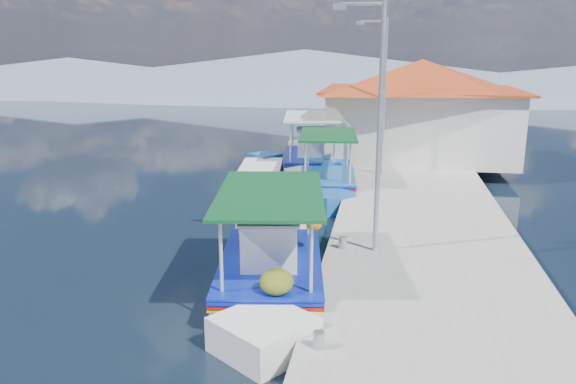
# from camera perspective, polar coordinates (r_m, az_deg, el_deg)

# --- Properties ---
(ground) EXTENTS (160.00, 160.00, 0.00)m
(ground) POSITION_cam_1_polar(r_m,az_deg,el_deg) (13.65, -11.63, -9.37)
(ground) COLOR black
(ground) RESTS_ON ground
(quay) EXTENTS (5.00, 44.00, 0.50)m
(quay) POSITION_cam_1_polar(r_m,az_deg,el_deg) (18.36, 13.01, -2.43)
(quay) COLOR #AFACA4
(quay) RESTS_ON ground
(bollards) EXTENTS (0.20, 17.20, 0.30)m
(bollards) POSITION_cam_1_polar(r_m,az_deg,el_deg) (17.53, 6.33, -1.58)
(bollards) COLOR #A5A8AD
(bollards) RESTS_ON quay
(main_caique) EXTENTS (3.04, 7.70, 2.57)m
(main_caique) POSITION_cam_1_polar(r_m,az_deg,el_deg) (13.19, -1.60, -7.59)
(main_caique) COLOR white
(main_caique) RESTS_ON ground
(caique_green_canopy) EXTENTS (2.46, 6.76, 2.54)m
(caique_green_canopy) POSITION_cam_1_polar(r_m,az_deg,el_deg) (21.84, 3.99, 0.90)
(caique_green_canopy) COLOR #19559A
(caique_green_canopy) RESTS_ON ground
(caique_blue_hull) EXTENTS (2.13, 5.54, 0.99)m
(caique_blue_hull) POSITION_cam_1_polar(r_m,az_deg,el_deg) (23.96, -2.62, 1.84)
(caique_blue_hull) COLOR #19559A
(caique_blue_hull) RESTS_ON ground
(caique_far) EXTENTS (3.04, 7.86, 2.78)m
(caique_far) POSITION_cam_1_polar(r_m,az_deg,el_deg) (25.59, 2.42, 3.21)
(caique_far) COLOR white
(caique_far) RESTS_ON ground
(harbor_building) EXTENTS (10.49, 10.49, 4.40)m
(harbor_building) POSITION_cam_1_polar(r_m,az_deg,el_deg) (26.76, 13.03, 8.24)
(harbor_building) COLOR silver
(harbor_building) RESTS_ON quay
(lamp_post_near) EXTENTS (1.21, 0.14, 6.00)m
(lamp_post_near) POSITION_cam_1_polar(r_m,az_deg,el_deg) (13.68, 8.78, 7.58)
(lamp_post_near) COLOR #A5A8AD
(lamp_post_near) RESTS_ON quay
(lamp_post_far) EXTENTS (1.21, 0.14, 6.00)m
(lamp_post_far) POSITION_cam_1_polar(r_m,az_deg,el_deg) (22.65, 9.34, 10.12)
(lamp_post_far) COLOR #A5A8AD
(lamp_post_far) RESTS_ON quay
(mountain_ridge) EXTENTS (171.40, 96.00, 5.50)m
(mountain_ridge) POSITION_cam_1_polar(r_m,az_deg,el_deg) (67.70, 11.61, 11.08)
(mountain_ridge) COLOR slate
(mountain_ridge) RESTS_ON ground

